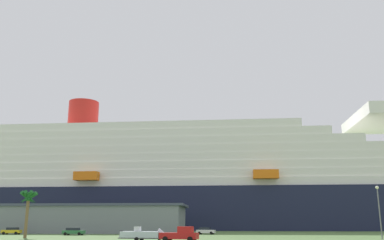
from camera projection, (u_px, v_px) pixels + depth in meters
ground_plane at (189, 233)px, 105.74m from camera, size 600.00×600.00×0.00m
cruise_ship at (185, 187)px, 151.52m from camera, size 297.20×45.77×55.19m
terminal_building at (89, 219)px, 110.49m from camera, size 52.19×21.26×7.24m
pickup_truck at (181, 234)px, 61.64m from camera, size 5.91×3.24×2.20m
small_boat_on_trailer at (146, 235)px, 63.03m from camera, size 8.53×3.48×2.15m
palm_tree at (28, 200)px, 77.80m from camera, size 3.32×3.43×8.56m
street_lamp at (379, 205)px, 71.89m from camera, size 0.56×0.56×8.92m
parked_car_green_wagon at (74, 231)px, 91.60m from camera, size 4.82×2.23×1.58m
parked_car_yellow_taxi at (12, 231)px, 96.68m from camera, size 4.32×2.36×1.58m
parked_car_white_van at (206, 231)px, 97.67m from camera, size 4.57×2.70×1.58m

